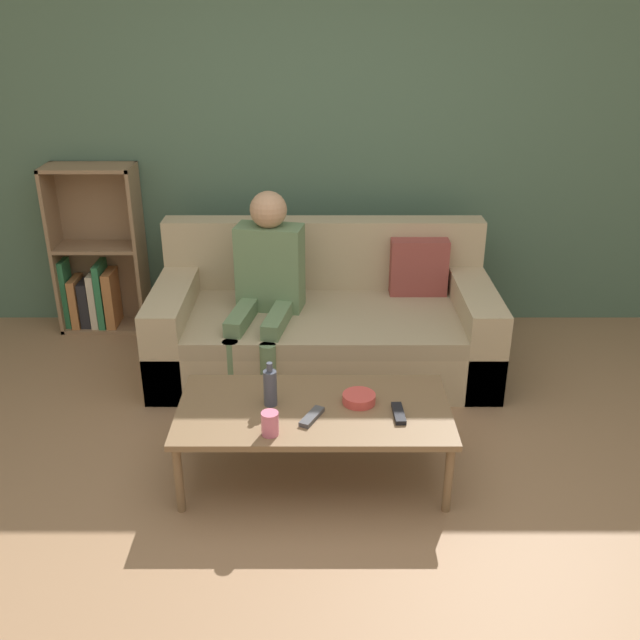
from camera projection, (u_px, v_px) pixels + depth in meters
ground_plane at (324, 531)px, 3.12m from camera, size 22.00×22.00×0.00m
wall_back at (323, 135)px, 4.67m from camera, size 12.00×0.06×2.60m
couch at (326, 324)px, 4.43m from camera, size 2.04×0.98×0.84m
bookshelf at (98, 266)px, 4.89m from camera, size 0.59×0.28×1.14m
coffee_table at (314, 413)px, 3.35m from camera, size 1.28×0.63×0.37m
person_adult at (267, 274)px, 4.20m from camera, size 0.46×0.71×1.11m
cup_near at (271, 423)px, 3.12m from camera, size 0.08×0.08×0.11m
tv_remote_0 at (312, 417)px, 3.25m from camera, size 0.12×0.17×0.02m
tv_remote_1 at (399, 413)px, 3.27m from camera, size 0.06×0.17×0.02m
snack_bowl at (359, 398)px, 3.37m from camera, size 0.16×0.16×0.05m
bottle at (271, 387)px, 3.33m from camera, size 0.06×0.06×0.22m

